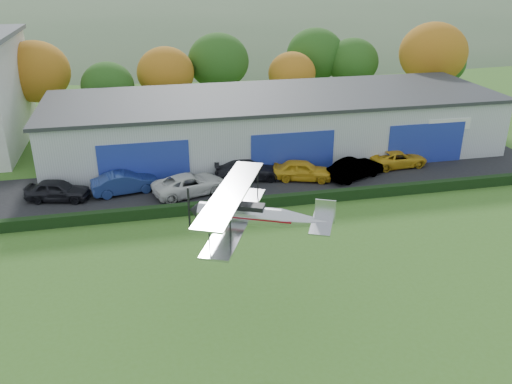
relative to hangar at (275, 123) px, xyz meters
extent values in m
plane|color=#3E6A21|center=(-5.00, -27.98, -2.66)|extent=(300.00, 300.00, 0.00)
cube|color=black|center=(-2.00, -6.98, -2.63)|extent=(48.00, 9.00, 0.05)
cube|color=black|center=(-2.00, -11.78, -2.26)|extent=(46.00, 0.60, 0.80)
cube|color=#B2B7BC|center=(0.00, 0.02, -0.16)|extent=(40.00, 12.00, 5.00)
cube|color=#2D3033|center=(0.00, 0.02, 2.49)|extent=(40.60, 12.60, 0.30)
cube|color=#23359E|center=(-12.00, -6.03, -0.86)|extent=(7.00, 0.12, 3.60)
cube|color=#23359E|center=(0.00, -6.03, -0.86)|extent=(7.00, 0.12, 3.60)
cube|color=#23359E|center=(12.00, -6.03, -0.86)|extent=(7.00, 0.12, 3.60)
cylinder|color=#3D2614|center=(-22.00, 12.02, -1.08)|extent=(0.36, 0.36, 3.15)
ellipsoid|color=#9B5B13|center=(-22.00, 12.02, 3.37)|extent=(6.84, 6.84, 6.16)
cylinder|color=#3D2614|center=(-15.00, 10.02, -1.43)|extent=(0.36, 0.36, 2.45)
ellipsoid|color=#1E4C14|center=(-15.00, 10.02, 2.03)|extent=(5.32, 5.32, 4.79)
cylinder|color=#3D2614|center=(-9.00, 12.02, -1.26)|extent=(0.36, 0.36, 2.80)
ellipsoid|color=#9B5B13|center=(-9.00, 12.02, 2.70)|extent=(6.08, 6.08, 5.47)
cylinder|color=#3D2614|center=(-3.00, 14.02, -1.08)|extent=(0.36, 0.36, 3.15)
ellipsoid|color=#1E4C14|center=(-3.00, 14.02, 3.37)|extent=(6.84, 6.84, 6.16)
cylinder|color=#3D2614|center=(5.00, 12.02, -1.43)|extent=(0.36, 0.36, 2.45)
ellipsoid|color=#9B5B13|center=(5.00, 12.02, 2.03)|extent=(5.32, 5.32, 4.79)
cylinder|color=#3D2614|center=(13.00, 14.02, -1.26)|extent=(0.36, 0.36, 2.80)
ellipsoid|color=#1E4C14|center=(13.00, 14.02, 2.70)|extent=(6.08, 6.08, 5.47)
cylinder|color=#3D2614|center=(21.00, 10.02, -0.91)|extent=(0.36, 0.36, 3.50)
ellipsoid|color=#9B5B13|center=(21.00, 10.02, 4.04)|extent=(7.60, 7.60, 6.84)
cylinder|color=#3D2614|center=(25.00, 14.02, -1.43)|extent=(0.36, 0.36, 2.45)
ellipsoid|color=#1E4C14|center=(25.00, 14.02, 2.03)|extent=(5.32, 5.32, 4.79)
cylinder|color=#3D2614|center=(9.00, 16.02, -1.08)|extent=(0.36, 0.36, 3.15)
ellipsoid|color=#1E4C14|center=(9.00, 16.02, 3.37)|extent=(6.84, 6.84, 6.16)
ellipsoid|color=#4C6642|center=(15.00, 112.02, -18.06)|extent=(320.00, 196.00, 56.00)
ellipsoid|color=#4C6642|center=(85.00, 112.02, -12.56)|extent=(240.00, 126.00, 36.00)
imported|color=black|center=(-18.43, -7.40, -1.82)|extent=(4.93, 2.84, 1.58)
imported|color=navy|center=(-13.56, -7.10, -1.79)|extent=(5.21, 2.62, 1.64)
imported|color=silver|center=(-8.75, -8.36, -1.82)|extent=(6.16, 4.12, 1.57)
imported|color=black|center=(-3.81, -6.38, -1.81)|extent=(5.72, 2.97, 1.59)
imported|color=gold|center=(0.43, -7.47, -1.79)|extent=(5.16, 3.33, 1.63)
imported|color=gray|center=(4.76, -8.04, -1.79)|extent=(5.26, 3.62, 1.64)
imported|color=gold|center=(9.40, -6.36, -1.92)|extent=(5.12, 2.64, 1.38)
cylinder|color=silver|center=(-7.78, -23.88, 2.96)|extent=(3.95, 2.48, 0.93)
cone|color=silver|center=(-4.97, -25.18, 2.96)|extent=(2.45, 1.79, 0.93)
cone|color=black|center=(-9.79, -22.95, 2.96)|extent=(0.86, 1.06, 0.93)
cube|color=maroon|center=(-7.50, -24.01, 3.01)|extent=(4.33, 2.67, 0.06)
cube|color=black|center=(-7.31, -24.10, 3.40)|extent=(1.38, 1.08, 0.26)
cube|color=silver|center=(-7.97, -23.79, 2.65)|extent=(4.28, 7.28, 0.10)
cube|color=silver|center=(-8.15, -23.71, 4.05)|extent=(4.54, 7.70, 0.10)
cylinder|color=black|center=(-9.51, -26.03, 3.35)|extent=(0.08, 0.08, 1.34)
cylinder|color=black|center=(-8.67, -26.42, 3.35)|extent=(0.08, 0.08, 1.34)
cylinder|color=black|center=(-7.27, -21.17, 3.35)|extent=(0.08, 0.08, 1.34)
cylinder|color=black|center=(-6.42, -21.56, 3.35)|extent=(0.08, 0.08, 1.34)
cylinder|color=black|center=(-8.30, -24.04, 3.68)|extent=(0.15, 0.23, 0.77)
cylinder|color=black|center=(-8.00, -23.38, 3.68)|extent=(0.15, 0.23, 0.77)
cylinder|color=black|center=(-8.52, -24.02, 2.09)|extent=(0.37, 0.68, 1.26)
cylinder|color=black|center=(-8.16, -23.22, 2.09)|extent=(0.37, 0.68, 1.26)
cylinder|color=black|center=(-8.34, -23.62, 1.47)|extent=(0.89, 1.81, 0.07)
cylinder|color=black|center=(-8.73, -24.46, 1.47)|extent=(0.66, 0.41, 0.66)
cylinder|color=black|center=(-7.95, -22.78, 1.47)|extent=(0.66, 0.41, 0.66)
cylinder|color=black|center=(-4.32, -25.48, 2.71)|extent=(0.37, 0.21, 0.43)
cube|color=silver|center=(-4.32, -25.48, 3.01)|extent=(1.96, 2.82, 0.06)
cube|color=silver|center=(-4.22, -25.52, 3.53)|extent=(0.87, 0.44, 1.13)
cube|color=black|center=(-10.04, -22.84, 2.96)|extent=(0.11, 0.14, 2.27)
camera|label=1|loc=(-11.82, -45.70, 13.87)|focal=37.31mm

